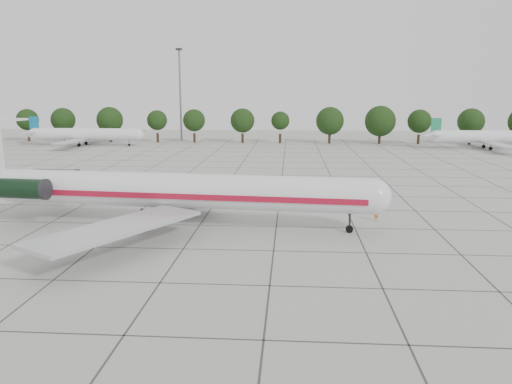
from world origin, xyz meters
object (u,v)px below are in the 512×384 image
ground_crew (376,213)px  bg_airliner_b (85,134)px  main_airliner (157,189)px  floodlight_mast (180,89)px  bg_airliner_d (491,137)px

ground_crew → bg_airliner_b: (-61.82, 71.49, 2.11)m
main_airliner → bg_airliner_b: 84.31m
main_airliner → ground_crew: 23.39m
floodlight_mast → bg_airliner_d: bearing=-12.6°
ground_crew → bg_airliner_d: 81.04m
bg_airliner_b → bg_airliner_d: bearing=-0.3°
ground_crew → floodlight_mast: size_ratio=0.06×
main_airliner → ground_crew: (22.96, 3.33, -2.97)m
main_airliner → bg_airliner_b: (-38.86, 74.82, -0.86)m
main_airliner → bg_airliner_d: bearing=55.0°
bg_airliner_b → bg_airliner_d: (100.80, -0.47, 0.00)m
ground_crew → main_airliner: bearing=-25.2°
bg_airliner_b → floodlight_mast: size_ratio=1.11×
main_airliner → floodlight_mast: size_ratio=1.79×
main_airliner → ground_crew: bearing=13.1°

